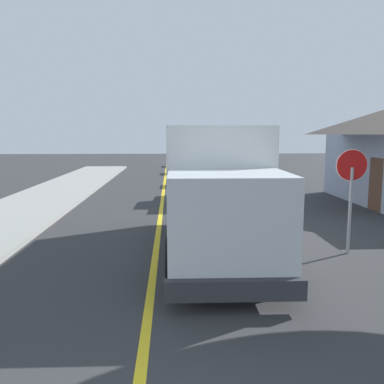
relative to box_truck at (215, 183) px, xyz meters
name	(u,v)px	position (x,y,z in m)	size (l,w,h in m)	color
centre_line_yellow	(158,232)	(-1.54, 1.89, -1.76)	(0.16, 56.00, 0.01)	gold
box_truck	(215,183)	(0.00, 0.00, 0.00)	(2.52, 7.22, 3.20)	white
parked_car_near	(200,184)	(0.16, 7.53, -0.97)	(1.96, 4.46, 1.67)	silver
parked_car_mid	(208,172)	(1.06, 13.47, -0.97)	(1.82, 4.41, 1.67)	#B7B7BC
parked_car_far	(196,163)	(0.86, 20.84, -0.97)	(2.01, 4.48, 1.67)	#4C564C
parked_car_furthest	(191,158)	(0.81, 27.63, -0.97)	(1.96, 4.46, 1.67)	black
stop_sign	(351,181)	(3.36, -0.56, 0.09)	(0.80, 0.10, 2.65)	gray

